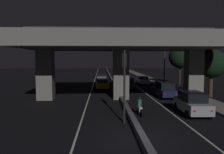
{
  "coord_description": "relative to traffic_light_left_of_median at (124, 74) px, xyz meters",
  "views": [
    {
      "loc": [
        -2.14,
        -11.44,
        4.36
      ],
      "look_at": [
        -0.56,
        20.97,
        1.76
      ],
      "focal_mm": 35.0,
      "sensor_mm": 36.0,
      "label": 1
    }
  ],
  "objects": [
    {
      "name": "traffic_light_left_of_median",
      "position": [
        0.0,
        0.0,
        0.0
      ],
      "size": [
        0.3,
        0.49,
        4.99
      ],
      "color": "black",
      "rests_on": "ground_plane"
    },
    {
      "name": "roadside_tree_kerbside_near",
      "position": [
        11.21,
        10.05,
        0.49
      ],
      "size": [
        3.34,
        3.34,
        5.6
      ],
      "color": "#38281C",
      "rests_on": "ground_plane"
    },
    {
      "name": "roadside_tree_kerbside_mid",
      "position": [
        11.82,
        21.85,
        1.37
      ],
      "size": [
        3.83,
        3.83,
        6.7
      ],
      "color": "#2D2116",
      "rests_on": "ground_plane"
    },
    {
      "name": "car_dark_green_third",
      "position": [
        2.46,
        17.34,
        -2.53
      ],
      "size": [
        1.97,
        4.16,
        1.71
      ],
      "rotation": [
        0.0,
        0.0,
        1.52
      ],
      "color": "black",
      "rests_on": "ground_plane"
    },
    {
      "name": "ground_plane",
      "position": [
        0.59,
        -3.24,
        -3.4
      ],
      "size": [
        200.0,
        200.0,
        0.0
      ],
      "primitive_type": "plane",
      "color": "black"
    },
    {
      "name": "street_lamp",
      "position": [
        8.06,
        19.36,
        1.38
      ],
      "size": [
        2.54,
        0.32,
        8.05
      ],
      "color": "#2D2D30",
      "rests_on": "ground_plane"
    },
    {
      "name": "lane_line_right_inner",
      "position": [
        4.17,
        31.76,
        -3.4
      ],
      "size": [
        0.12,
        126.0,
        0.0
      ],
      "primitive_type": "cube",
      "color": "beige",
      "rests_on": "ground_plane"
    },
    {
      "name": "car_white_fifth",
      "position": [
        2.52,
        29.45,
        -2.57
      ],
      "size": [
        1.94,
        4.28,
        1.62
      ],
      "rotation": [
        0.0,
        0.0,
        1.57
      ],
      "color": "silver",
      "rests_on": "ground_plane"
    },
    {
      "name": "motorcycle_white_filtering_near",
      "position": [
        1.43,
        2.07,
        -2.77
      ],
      "size": [
        0.34,
        1.82,
        1.48
      ],
      "rotation": [
        0.0,
        0.0,
        1.65
      ],
      "color": "black",
      "rests_on": "ground_plane"
    },
    {
      "name": "lane_line_left_inner",
      "position": [
        -2.99,
        31.76,
        -3.4
      ],
      "size": [
        0.12,
        126.0,
        0.0
      ],
      "primitive_type": "cube",
      "color": "beige",
      "rests_on": "ground_plane"
    },
    {
      "name": "pedestrian_on_sidewalk",
      "position": [
        9.58,
        8.94,
        -2.4
      ],
      "size": [
        0.34,
        0.34,
        1.75
      ],
      "color": "#2D261E",
      "rests_on": "sidewalk_right"
    },
    {
      "name": "elevated_overpass",
      "position": [
        0.59,
        9.28,
        2.46
      ],
      "size": [
        20.68,
        11.57,
        7.86
      ],
      "color": "slate",
      "rests_on": "ground_plane"
    },
    {
      "name": "car_grey_second_oncoming",
      "position": [
        -1.41,
        30.88,
        -2.67
      ],
      "size": [
        2.13,
        4.67,
        1.4
      ],
      "rotation": [
        0.0,
        0.0,
        -1.61
      ],
      "color": "#515459",
      "rests_on": "ground_plane"
    },
    {
      "name": "car_taxi_yellow_lead_oncoming",
      "position": [
        -1.38,
        17.48,
        -2.62
      ],
      "size": [
        2.04,
        4.44,
        1.49
      ],
      "rotation": [
        0.0,
        0.0,
        -1.58
      ],
      "color": "gold",
      "rests_on": "ground_plane"
    },
    {
      "name": "car_dark_blue_second",
      "position": [
        5.75,
        9.96,
        -2.49
      ],
      "size": [
        2.02,
        4.3,
        1.79
      ],
      "rotation": [
        0.0,
        0.0,
        1.59
      ],
      "color": "#141938",
      "rests_on": "ground_plane"
    },
    {
      "name": "car_silver_lead",
      "position": [
        5.64,
        2.12,
        -2.47
      ],
      "size": [
        2.0,
        4.28,
        1.8
      ],
      "rotation": [
        0.0,
        0.0,
        1.54
      ],
      "color": "gray",
      "rests_on": "ground_plane"
    },
    {
      "name": "car_dark_red_sixth",
      "position": [
        2.36,
        37.18,
        -2.64
      ],
      "size": [
        2.11,
        4.69,
        1.47
      ],
      "rotation": [
        0.0,
        0.0,
        1.59
      ],
      "color": "#591414",
      "rests_on": "ground_plane"
    },
    {
      "name": "car_white_fourth",
      "position": [
        5.7,
        22.95,
        -2.65
      ],
      "size": [
        1.95,
        4.59,
        1.45
      ],
      "rotation": [
        0.0,
        0.0,
        1.54
      ],
      "color": "silver",
      "rests_on": "ground_plane"
    },
    {
      "name": "motorcycle_blue_filtering_mid",
      "position": [
        1.18,
        9.69,
        -2.82
      ],
      "size": [
        0.33,
        1.76,
        1.36
      ],
      "rotation": [
        0.0,
        0.0,
        1.61
      ],
      "color": "black",
      "rests_on": "ground_plane"
    },
    {
      "name": "median_divider",
      "position": [
        0.59,
        31.76,
        -3.19
      ],
      "size": [
        0.38,
        126.0,
        0.42
      ],
      "primitive_type": "cube",
      "color": "#4C4C51",
      "rests_on": "ground_plane"
    },
    {
      "name": "sidewalk_right",
      "position": [
        9.13,
        24.76,
        -3.34
      ],
      "size": [
        2.56,
        126.0,
        0.12
      ],
      "primitive_type": "cube",
      "color": "slate",
      "rests_on": "ground_plane"
    }
  ]
}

